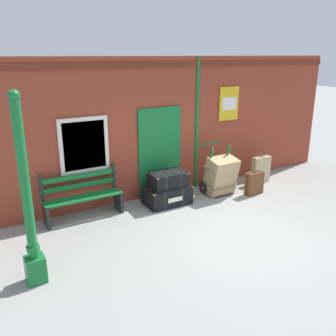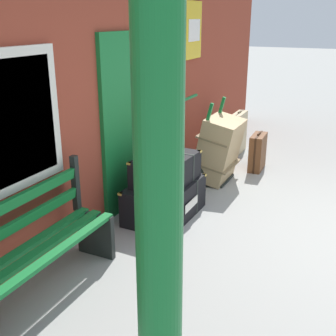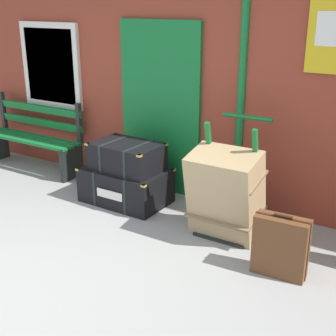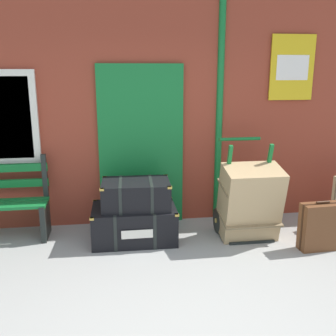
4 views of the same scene
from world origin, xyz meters
name	(u,v)px [view 2 (image 2 of 4)]	position (x,y,z in m)	size (l,w,h in m)	color
ground_plane	(333,238)	(0.00, 0.00, 0.00)	(60.00, 60.00, 0.00)	gray
brick_facade	(120,74)	(-0.01, 2.60, 1.60)	(10.40, 0.35, 3.20)	brown
platform_bench	(35,249)	(-2.12, 2.16, 0.44)	(1.60, 0.43, 1.01)	#146B2D
steamer_trunk_base	(165,199)	(-0.28, 1.87, 0.21)	(1.02, 0.67, 0.43)	black
steamer_trunk_middle	(166,169)	(-0.25, 1.87, 0.58)	(0.83, 0.58, 0.33)	black
porters_trolley	(207,161)	(1.11, 1.87, 0.27)	(0.71, 0.65, 1.19)	black
large_brown_trunk	(219,149)	(1.11, 1.69, 0.47)	(0.70, 0.60, 0.95)	tan
suitcase_charcoal	(238,133)	(2.56, 1.83, 0.35)	(0.54, 0.17, 0.74)	tan
suitcase_slate	(258,152)	(1.82, 1.30, 0.28)	(0.48, 0.21, 0.59)	brown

